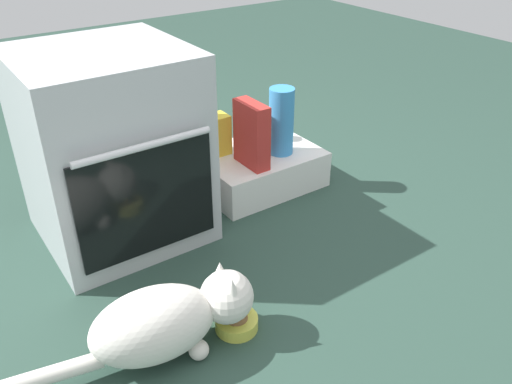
% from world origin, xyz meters
% --- Properties ---
extents(ground, '(8.00, 8.00, 0.00)m').
position_xyz_m(ground, '(0.00, 0.00, 0.00)').
color(ground, '#284238').
extents(oven, '(0.59, 0.62, 0.73)m').
position_xyz_m(oven, '(0.04, 0.49, 0.37)').
color(oven, '#B7BABF').
rests_on(oven, ground).
extents(pantry_cabinet, '(0.53, 0.40, 0.17)m').
position_xyz_m(pantry_cabinet, '(0.70, 0.49, 0.08)').
color(pantry_cabinet, white).
rests_on(pantry_cabinet, ground).
extents(food_bowl, '(0.14, 0.14, 0.07)m').
position_xyz_m(food_bowl, '(0.11, -0.23, 0.03)').
color(food_bowl, '#D1D14C').
rests_on(food_bowl, ground).
extents(cat, '(0.77, 0.27, 0.24)m').
position_xyz_m(cat, '(-0.11, -0.20, 0.13)').
color(cat, silver).
rests_on(cat, ground).
extents(water_bottle, '(0.11, 0.11, 0.30)m').
position_xyz_m(water_bottle, '(0.78, 0.43, 0.32)').
color(water_bottle, '#388CD1').
rests_on(water_bottle, pantry_cabinet).
extents(cereal_box, '(0.07, 0.18, 0.28)m').
position_xyz_m(cereal_box, '(0.61, 0.41, 0.31)').
color(cereal_box, '#B72D28').
rests_on(cereal_box, pantry_cabinet).
extents(soda_can, '(0.07, 0.07, 0.12)m').
position_xyz_m(soda_can, '(0.82, 0.59, 0.23)').
color(soda_can, green).
rests_on(soda_can, pantry_cabinet).
extents(snack_bag, '(0.12, 0.09, 0.18)m').
position_xyz_m(snack_bag, '(0.53, 0.59, 0.26)').
color(snack_bag, yellow).
rests_on(snack_bag, pantry_cabinet).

